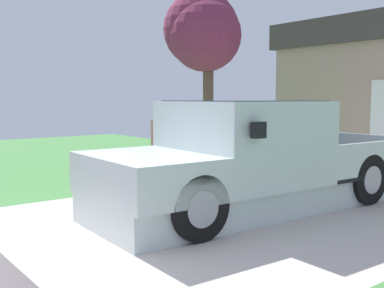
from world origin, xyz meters
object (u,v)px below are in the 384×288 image
(pickup_truck, at_px, (246,162))
(front_yard_tree, at_px, (203,33))
(handbag, at_px, (158,197))
(person_with_hat, at_px, (165,145))

(pickup_truck, height_order, front_yard_tree, front_yard_tree)
(handbag, distance_m, front_yard_tree, 5.80)
(person_with_hat, distance_m, handbag, 0.85)
(front_yard_tree, bearing_deg, person_with_hat, -46.87)
(person_with_hat, relative_size, front_yard_tree, 0.37)
(person_with_hat, xyz_separation_m, handbag, (0.20, -0.27, -0.78))
(handbag, relative_size, front_yard_tree, 0.10)
(pickup_truck, distance_m, handbag, 1.50)
(pickup_truck, bearing_deg, person_with_hat, 27.56)
(handbag, height_order, front_yard_tree, front_yard_tree)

